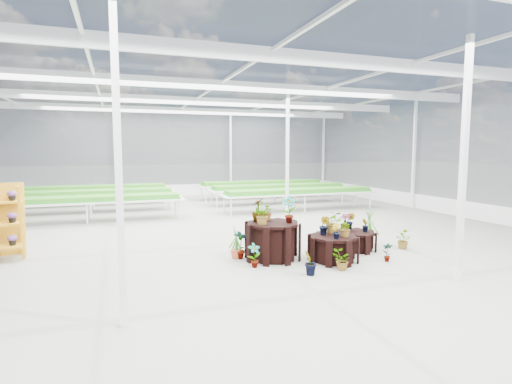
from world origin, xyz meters
name	(u,v)px	position (x,y,z in m)	size (l,w,h in m)	color
ground_plane	(243,245)	(0.00, 0.00, 0.00)	(24.00, 24.00, 0.00)	gray
greenhouse_shell	(243,158)	(0.00, 0.00, 2.25)	(18.00, 24.00, 4.50)	white
steel_frame	(243,158)	(0.00, 0.00, 2.25)	(18.00, 24.00, 4.50)	silver
nursery_benches	(192,198)	(0.00, 7.20, 0.42)	(16.00, 7.00, 0.84)	silver
plinth_tall	(273,241)	(0.24, -1.48, 0.42)	(1.23, 1.23, 0.84)	black
plinth_mid	(333,248)	(1.44, -2.08, 0.29)	(1.09, 1.09, 0.57)	black
plinth_low	(354,241)	(2.44, -1.38, 0.23)	(1.03, 1.03, 0.46)	black
nursery_plants	(312,230)	(1.33, -1.26, 0.55)	(4.59, 3.25, 1.45)	#2D6F1C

